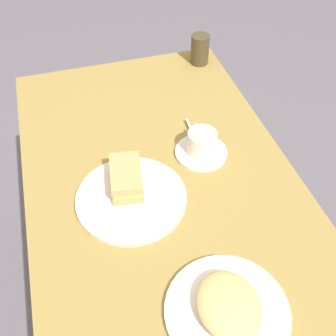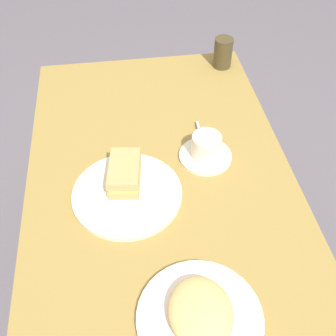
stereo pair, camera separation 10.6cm
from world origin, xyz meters
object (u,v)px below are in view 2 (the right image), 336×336
object	(u,v)px
dining_table	(162,202)
sandwich_front	(125,173)
sandwich_plate	(127,194)
coffee_cup	(206,145)
drinking_glass	(223,53)
side_plate	(200,318)
spoon	(201,136)
coffee_saucer	(205,156)

from	to	relation	value
dining_table	sandwich_front	distance (m)	0.17
sandwich_plate	coffee_cup	bearing A→B (deg)	115.98
dining_table	sandwich_front	world-z (taller)	sandwich_front
dining_table	drinking_glass	world-z (taller)	drinking_glass
dining_table	side_plate	size ratio (longest dim) A/B	4.64
dining_table	coffee_cup	world-z (taller)	coffee_cup
spoon	drinking_glass	size ratio (longest dim) A/B	0.95
coffee_saucer	side_plate	distance (m)	0.46
sandwich_front	coffee_saucer	distance (m)	0.24
coffee_cup	spoon	size ratio (longest dim) A/B	1.11
coffee_saucer	coffee_cup	size ratio (longest dim) A/B	1.34
coffee_saucer	drinking_glass	bearing A→B (deg)	161.15
side_plate	drinking_glass	xyz separation A→B (m)	(-0.89, 0.26, 0.04)
spoon	dining_table	bearing A→B (deg)	-44.41
dining_table	coffee_saucer	size ratio (longest dim) A/B	8.10
sandwich_plate	coffee_cup	world-z (taller)	coffee_cup
side_plate	sandwich_plate	bearing A→B (deg)	-160.75
dining_table	coffee_cup	size ratio (longest dim) A/B	10.81
sandwich_plate	dining_table	bearing A→B (deg)	116.49
coffee_cup	sandwich_plate	bearing A→B (deg)	-64.02
sandwich_plate	sandwich_front	world-z (taller)	sandwich_front
sandwich_front	drinking_glass	distance (m)	0.63
drinking_glass	coffee_cup	bearing A→B (deg)	-18.92
sandwich_plate	spoon	world-z (taller)	spoon
sandwich_plate	spoon	size ratio (longest dim) A/B	2.83
sandwich_front	coffee_cup	bearing A→B (deg)	107.09
coffee_cup	coffee_saucer	bearing A→B (deg)	-0.61
coffee_cup	drinking_glass	distance (m)	0.46
side_plate	coffee_cup	bearing A→B (deg)	166.91
sandwich_plate	sandwich_front	bearing A→B (deg)	-178.24
coffee_saucer	spoon	size ratio (longest dim) A/B	1.48
spoon	side_plate	bearing A→B (deg)	-11.52
sandwich_front	spoon	xyz separation A→B (m)	(-0.14, 0.23, -0.03)
sandwich_plate	spoon	xyz separation A→B (m)	(-0.18, 0.23, 0.01)
coffee_saucer	spoon	distance (m)	0.07
coffee_saucer	coffee_cup	bearing A→B (deg)	179.39
dining_table	sandwich_plate	world-z (taller)	sandwich_plate
coffee_saucer	drinking_glass	size ratio (longest dim) A/B	1.40
coffee_saucer	drinking_glass	distance (m)	0.47
coffee_saucer	sandwich_front	bearing A→B (deg)	-73.36
sandwich_front	coffee_cup	xyz separation A→B (m)	(-0.07, 0.22, 0.00)
spoon	drinking_glass	distance (m)	0.40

